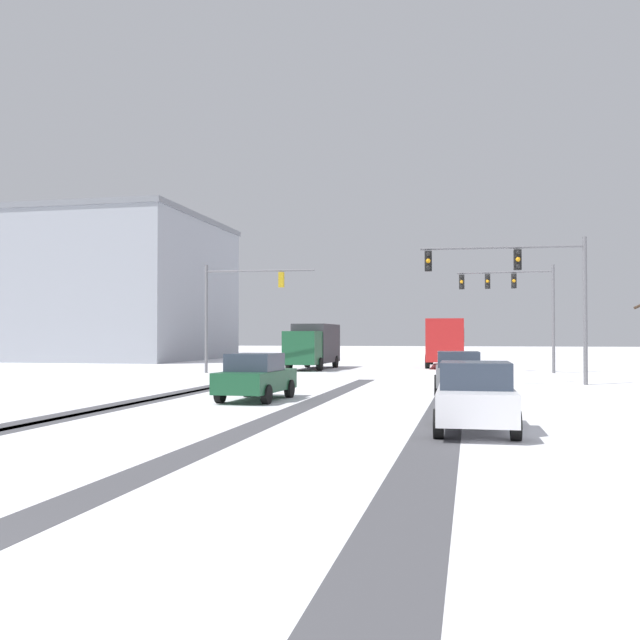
{
  "coord_description": "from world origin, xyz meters",
  "views": [
    {
      "loc": [
        5.41,
        -4.47,
        2.21
      ],
      "look_at": [
        0.0,
        20.65,
        2.8
      ],
      "focal_mm": 39.53,
      "sensor_mm": 36.0,
      "label": 1
    }
  ],
  "objects_px": {
    "car_grey_lead": "(458,372)",
    "car_dark_green_second": "(256,377)",
    "car_white_third": "(475,396)",
    "traffic_signal_far_left": "(236,298)",
    "traffic_signal_far_right": "(514,294)",
    "traffic_signal_near_right": "(525,279)",
    "office_building_far_left_block": "(84,290)",
    "box_truck_delivery": "(313,345)",
    "bus_oncoming": "(446,339)"
  },
  "relations": [
    {
      "from": "car_white_third",
      "to": "traffic_signal_near_right",
      "type": "bearing_deg",
      "value": 81.6
    },
    {
      "from": "traffic_signal_far_right",
      "to": "traffic_signal_far_left",
      "type": "bearing_deg",
      "value": -166.24
    },
    {
      "from": "traffic_signal_near_right",
      "to": "traffic_signal_far_right",
      "type": "xyz_separation_m",
      "value": [
        0.22,
        12.24,
        0.09
      ]
    },
    {
      "from": "traffic_signal_far_left",
      "to": "car_grey_lead",
      "type": "distance_m",
      "value": 18.43
    },
    {
      "from": "traffic_signal_near_right",
      "to": "office_building_far_left_block",
      "type": "distance_m",
      "value": 48.88
    },
    {
      "from": "car_grey_lead",
      "to": "car_white_third",
      "type": "bearing_deg",
      "value": -86.98
    },
    {
      "from": "car_grey_lead",
      "to": "office_building_far_left_block",
      "type": "relative_size",
      "value": 0.17
    },
    {
      "from": "car_grey_lead",
      "to": "traffic_signal_far_right",
      "type": "bearing_deg",
      "value": 79.43
    },
    {
      "from": "car_grey_lead",
      "to": "office_building_far_left_block",
      "type": "bearing_deg",
      "value": 136.91
    },
    {
      "from": "car_grey_lead",
      "to": "car_dark_green_second",
      "type": "bearing_deg",
      "value": -146.1
    },
    {
      "from": "traffic_signal_far_right",
      "to": "traffic_signal_near_right",
      "type": "bearing_deg",
      "value": -91.01
    },
    {
      "from": "traffic_signal_far_left",
      "to": "bus_oncoming",
      "type": "distance_m",
      "value": 17.29
    },
    {
      "from": "traffic_signal_far_left",
      "to": "office_building_far_left_block",
      "type": "bearing_deg",
      "value": 136.76
    },
    {
      "from": "traffic_signal_near_right",
      "to": "box_truck_delivery",
      "type": "xyz_separation_m",
      "value": [
        -12.7,
        14.25,
        -3.05
      ]
    },
    {
      "from": "box_truck_delivery",
      "to": "office_building_far_left_block",
      "type": "xyz_separation_m",
      "value": [
        -26.11,
        15.39,
        5.05
      ]
    },
    {
      "from": "traffic_signal_far_left",
      "to": "box_truck_delivery",
      "type": "height_order",
      "value": "traffic_signal_far_left"
    },
    {
      "from": "box_truck_delivery",
      "to": "bus_oncoming",
      "type": "bearing_deg",
      "value": 36.29
    },
    {
      "from": "car_white_third",
      "to": "box_truck_delivery",
      "type": "bearing_deg",
      "value": 109.6
    },
    {
      "from": "car_white_third",
      "to": "traffic_signal_far_left",
      "type": "bearing_deg",
      "value": 120.6
    },
    {
      "from": "traffic_signal_far_left",
      "to": "office_building_far_left_block",
      "type": "xyz_separation_m",
      "value": [
        -22.74,
        21.39,
        2.22
      ]
    },
    {
      "from": "car_white_third",
      "to": "bus_oncoming",
      "type": "distance_m",
      "value": 35.74
    },
    {
      "from": "car_grey_lead",
      "to": "car_dark_green_second",
      "type": "relative_size",
      "value": 1.0
    },
    {
      "from": "bus_oncoming",
      "to": "box_truck_delivery",
      "type": "xyz_separation_m",
      "value": [
        -8.55,
        -6.28,
        -0.36
      ]
    },
    {
      "from": "traffic_signal_far_left",
      "to": "car_dark_green_second",
      "type": "distance_m",
      "value": 18.39
    },
    {
      "from": "car_white_third",
      "to": "traffic_signal_far_right",
      "type": "bearing_deg",
      "value": 84.89
    },
    {
      "from": "traffic_signal_near_right",
      "to": "car_grey_lead",
      "type": "xyz_separation_m",
      "value": [
        -2.82,
        -4.03,
        -3.87
      ]
    },
    {
      "from": "car_grey_lead",
      "to": "car_dark_green_second",
      "type": "height_order",
      "value": "same"
    },
    {
      "from": "car_grey_lead",
      "to": "box_truck_delivery",
      "type": "distance_m",
      "value": 20.79
    },
    {
      "from": "traffic_signal_near_right",
      "to": "bus_oncoming",
      "type": "relative_size",
      "value": 0.64
    },
    {
      "from": "car_dark_green_second",
      "to": "box_truck_delivery",
      "type": "height_order",
      "value": "box_truck_delivery"
    },
    {
      "from": "traffic_signal_far_right",
      "to": "car_grey_lead",
      "type": "distance_m",
      "value": 17.02
    },
    {
      "from": "bus_oncoming",
      "to": "office_building_far_left_block",
      "type": "xyz_separation_m",
      "value": [
        -34.67,
        9.11,
        4.69
      ]
    },
    {
      "from": "office_building_far_left_block",
      "to": "car_grey_lead",
      "type": "bearing_deg",
      "value": -43.09
    },
    {
      "from": "bus_oncoming",
      "to": "office_building_far_left_block",
      "type": "relative_size",
      "value": 0.45
    },
    {
      "from": "car_dark_green_second",
      "to": "car_white_third",
      "type": "xyz_separation_m",
      "value": [
        7.35,
        -6.57,
        0.0
      ]
    },
    {
      "from": "traffic_signal_near_right",
      "to": "office_building_far_left_block",
      "type": "xyz_separation_m",
      "value": [
        -38.81,
        29.64,
        2.0
      ]
    },
    {
      "from": "traffic_signal_near_right",
      "to": "traffic_signal_far_right",
      "type": "height_order",
      "value": "same"
    },
    {
      "from": "car_grey_lead",
      "to": "box_truck_delivery",
      "type": "height_order",
      "value": "box_truck_delivery"
    },
    {
      "from": "box_truck_delivery",
      "to": "office_building_far_left_block",
      "type": "height_order",
      "value": "office_building_far_left_block"
    },
    {
      "from": "car_dark_green_second",
      "to": "car_grey_lead",
      "type": "bearing_deg",
      "value": 33.9
    },
    {
      "from": "car_dark_green_second",
      "to": "box_truck_delivery",
      "type": "bearing_deg",
      "value": 97.78
    },
    {
      "from": "traffic_signal_far_left",
      "to": "car_dark_green_second",
      "type": "relative_size",
      "value": 1.6
    },
    {
      "from": "traffic_signal_far_right",
      "to": "car_white_third",
      "type": "bearing_deg",
      "value": -95.11
    },
    {
      "from": "traffic_signal_near_right",
      "to": "traffic_signal_far_left",
      "type": "bearing_deg",
      "value": 152.81
    },
    {
      "from": "traffic_signal_far_left",
      "to": "box_truck_delivery",
      "type": "distance_m",
      "value": 7.44
    },
    {
      "from": "traffic_signal_far_left",
      "to": "car_white_third",
      "type": "height_order",
      "value": "traffic_signal_far_left"
    },
    {
      "from": "office_building_far_left_block",
      "to": "traffic_signal_near_right",
      "type": "bearing_deg",
      "value": -37.37
    },
    {
      "from": "bus_oncoming",
      "to": "traffic_signal_far_left",
      "type": "bearing_deg",
      "value": -134.16
    },
    {
      "from": "car_dark_green_second",
      "to": "bus_oncoming",
      "type": "height_order",
      "value": "bus_oncoming"
    },
    {
      "from": "office_building_far_left_block",
      "to": "car_dark_green_second",
      "type": "bearing_deg",
      "value": -52.58
    }
  ]
}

